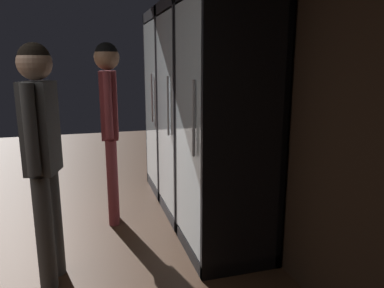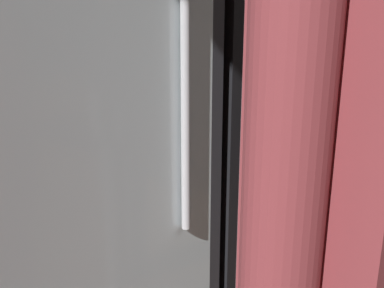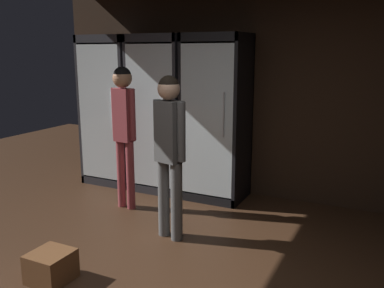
# 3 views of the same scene
# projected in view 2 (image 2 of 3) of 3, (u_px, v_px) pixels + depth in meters

# --- Properties ---
(cooler_left) EXTENTS (0.72, 0.62, 1.98)m
(cooler_left) POSITION_uv_depth(u_px,v_px,m) (13.00, 160.00, 1.04)
(cooler_left) COLOR #2B2B30
(cooler_left) RESTS_ON ground
(cooler_center) EXTENTS (0.72, 0.62, 1.98)m
(cooler_center) POSITION_uv_depth(u_px,v_px,m) (216.00, 114.00, 1.58)
(cooler_center) COLOR black
(cooler_center) RESTS_ON ground
(shopper_near) EXTENTS (0.32, 0.21, 1.62)m
(shopper_near) POSITION_uv_depth(u_px,v_px,m) (352.00, 276.00, 0.46)
(shopper_near) COLOR brown
(shopper_near) RESTS_ON ground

